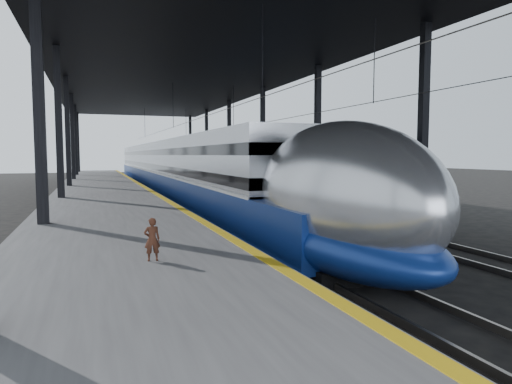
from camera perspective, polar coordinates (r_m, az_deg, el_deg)
name	(u,v)px	position (r m, az deg, el deg)	size (l,w,h in m)	color
ground	(258,274)	(12.75, 0.31, -10.26)	(160.00, 160.00, 0.00)	black
platform	(104,197)	(31.69, -18.47, -0.62)	(6.00, 80.00, 1.00)	#4C4C4F
yellow_strip	(147,188)	(31.84, -13.45, 0.43)	(0.30, 80.00, 0.01)	gold
rails	(221,199)	(32.91, -4.39, -0.94)	(6.52, 80.00, 0.16)	slate
canopy	(184,70)	(32.68, -9.04, 14.88)	(18.00, 75.00, 9.47)	black
tgv_train	(170,170)	(38.89, -10.66, 2.73)	(3.03, 65.20, 4.34)	#B3B5BA
second_train	(205,165)	(48.08, -6.38, 3.32)	(3.13, 56.05, 4.32)	navy
child	(152,239)	(10.10, -12.86, -5.79)	(0.34, 0.23, 0.94)	#452417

